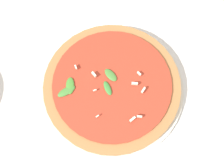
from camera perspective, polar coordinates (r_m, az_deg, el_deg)
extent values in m
plane|color=silver|center=(0.62, 1.57, -2.94)|extent=(6.00, 6.00, 0.00)
cylinder|color=silver|center=(0.62, 0.00, -0.77)|extent=(0.34, 0.34, 0.01)
cylinder|color=#AD7542|center=(0.61, 0.00, -0.29)|extent=(0.32, 0.32, 0.02)
cylinder|color=#B73823|center=(0.60, 0.00, 0.10)|extent=(0.27, 0.27, 0.01)
ellipsoid|color=#478536|center=(0.59, -9.89, -1.56)|extent=(0.04, 0.05, 0.01)
ellipsoid|color=#468A30|center=(0.60, -9.12, -0.36)|extent=(0.04, 0.04, 0.01)
ellipsoid|color=#3C8536|center=(0.59, -0.97, -0.91)|extent=(0.04, 0.03, 0.01)
ellipsoid|color=#488135|center=(0.60, -0.29, 1.97)|extent=(0.04, 0.03, 0.01)
cube|color=#EFE5C6|center=(0.59, -3.95, 2.08)|extent=(0.01, 0.01, 0.01)
cube|color=#EFE5C6|center=(0.60, 5.92, 2.26)|extent=(0.01, 0.01, 0.01)
cube|color=#EFE5C6|center=(0.61, -7.83, 3.72)|extent=(0.01, 0.01, 0.01)
cube|color=#EFE5C6|center=(0.59, 4.95, 0.09)|extent=(0.01, 0.01, 0.01)
cube|color=#EFE5C6|center=(0.58, -3.76, -1.38)|extent=(0.01, 0.01, 0.00)
cube|color=#EFE5C6|center=(0.58, 6.83, -1.33)|extent=(0.00, 0.01, 0.01)
cube|color=#EFE5C6|center=(0.57, 5.98, -7.06)|extent=(0.01, 0.01, 0.01)
cube|color=#EFE5C6|center=(0.57, -3.19, -7.03)|extent=(0.01, 0.01, 0.00)
cube|color=#EFE5C6|center=(0.56, 4.51, -7.63)|extent=(0.01, 0.02, 0.01)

